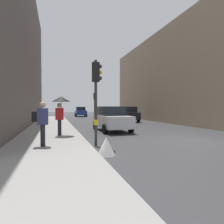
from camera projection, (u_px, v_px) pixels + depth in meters
The scene contains 12 objects.
ground_plane at pixel (186, 141), 9.98m from camera, with size 120.00×120.00×0.00m, color #38383A.
sidewalk_kerb at pixel (51, 130), 13.87m from camera, with size 3.41×40.00×0.16m, color gray.
building_facade_right at pixel (204, 78), 23.73m from camera, with size 12.00×28.44×10.42m, color gray.
traffic_light_near_left at pixel (96, 87), 8.56m from camera, with size 0.43×0.24×3.76m.
traffic_light_far_median at pixel (94, 101), 28.08m from camera, with size 0.25×0.44×3.78m.
car_dark_suv at pixel (128, 114), 23.21m from camera, with size 2.25×4.32×1.76m.
car_silver_hatchback at pixel (112, 119), 14.09m from camera, with size 2.12×4.25×1.76m.
car_white_compact at pixel (112, 112), 31.33m from camera, with size 2.16×4.27×1.76m.
car_blue_van at pixel (81, 112), 35.86m from camera, with size 2.13×4.26×1.76m.
pedestrian_with_umbrella at pixel (61, 105), 10.83m from camera, with size 1.00×1.00×2.14m.
pedestrian_with_grey_backpack at pixel (42, 121), 7.85m from camera, with size 0.62×0.36×1.77m.
warning_sign_triangle at pixel (106, 146), 6.97m from camera, with size 0.64×0.64×0.65m, color silver.
Camera 1 is at (-6.40, -8.49, 1.72)m, focal length 31.51 mm.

